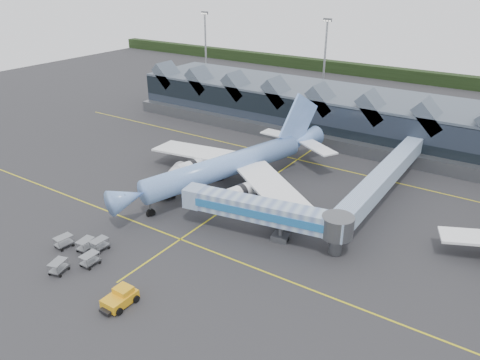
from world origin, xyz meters
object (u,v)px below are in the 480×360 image
Objects in this scene: main_airliner at (232,164)px; fuel_truck at (173,178)px; jet_bridge at (274,214)px; pushback_tug at (120,298)px.

fuel_truck is at bearing -125.97° from main_airliner.
jet_bridge is 2.47× the size of fuel_truck.
main_airliner is 4.36× the size of fuel_truck.
main_airliner is 18.39m from jet_bridge.
main_airliner is 1.77× the size of jet_bridge.
jet_bridge is at bearing 71.32° from pushback_tug.
jet_bridge is 5.62× the size of pushback_tug.
main_airliner reaches higher than pushback_tug.
jet_bridge is at bearing -21.10° from main_airliner.
jet_bridge reaches higher than fuel_truck.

